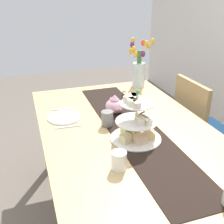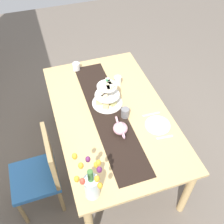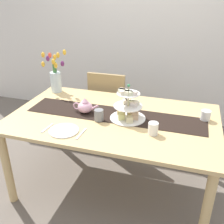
{
  "view_description": "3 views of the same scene",
  "coord_description": "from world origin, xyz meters",
  "px_view_note": "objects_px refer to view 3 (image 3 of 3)",
  "views": [
    {
      "loc": [
        1.43,
        -0.58,
        1.57
      ],
      "look_at": [
        -0.09,
        -0.07,
        0.84
      ],
      "focal_mm": 44.48,
      "sensor_mm": 36.0,
      "label": 1
    },
    {
      "loc": [
        -1.65,
        0.54,
        2.61
      ],
      "look_at": [
        -0.08,
        0.02,
        0.84
      ],
      "focal_mm": 42.58,
      "sensor_mm": 36.0,
      "label": 2
    },
    {
      "loc": [
        0.58,
        -1.91,
        1.75
      ],
      "look_at": [
        -0.02,
        0.04,
        0.77
      ],
      "focal_mm": 41.8,
      "sensor_mm": 36.0,
      "label": 3
    }
  ],
  "objects_px": {
    "chair_left": "(109,104)",
    "knife_left": "(81,134)",
    "dinner_plate_left": "(64,131)",
    "tulip_vase": "(55,77)",
    "tiered_cake_stand": "(128,108)",
    "mug_grey": "(99,115)",
    "fork_left": "(47,128)",
    "mug_white_text": "(153,129)",
    "teapot": "(85,107)",
    "dining_table": "(113,126)",
    "cream_jug": "(206,115)"
  },
  "relations": [
    {
      "from": "tiered_cake_stand",
      "to": "cream_jug",
      "type": "relative_size",
      "value": 3.58
    },
    {
      "from": "cream_jug",
      "to": "fork_left",
      "type": "xyz_separation_m",
      "value": [
        -1.18,
        -0.52,
        -0.04
      ]
    },
    {
      "from": "dinner_plate_left",
      "to": "fork_left",
      "type": "bearing_deg",
      "value": 180.0
    },
    {
      "from": "tiered_cake_stand",
      "to": "fork_left",
      "type": "xyz_separation_m",
      "value": [
        -0.57,
        -0.35,
        -0.1
      ]
    },
    {
      "from": "tiered_cake_stand",
      "to": "teapot",
      "type": "xyz_separation_m",
      "value": [
        -0.39,
        -0.0,
        -0.04
      ]
    },
    {
      "from": "dining_table",
      "to": "dinner_plate_left",
      "type": "bearing_deg",
      "value": -129.7
    },
    {
      "from": "fork_left",
      "to": "teapot",
      "type": "bearing_deg",
      "value": 63.32
    },
    {
      "from": "dining_table",
      "to": "chair_left",
      "type": "bearing_deg",
      "value": 110.32
    },
    {
      "from": "knife_left",
      "to": "dinner_plate_left",
      "type": "bearing_deg",
      "value": 180.0
    },
    {
      "from": "fork_left",
      "to": "mug_white_text",
      "type": "xyz_separation_m",
      "value": [
        0.81,
        0.16,
        0.04
      ]
    },
    {
      "from": "tulip_vase",
      "to": "knife_left",
      "type": "relative_size",
      "value": 2.56
    },
    {
      "from": "knife_left",
      "to": "mug_grey",
      "type": "relative_size",
      "value": 1.79
    },
    {
      "from": "tulip_vase",
      "to": "teapot",
      "type": "bearing_deg",
      "value": -38.73
    },
    {
      "from": "teapot",
      "to": "dinner_plate_left",
      "type": "distance_m",
      "value": 0.36
    },
    {
      "from": "dinner_plate_left",
      "to": "knife_left",
      "type": "relative_size",
      "value": 1.35
    },
    {
      "from": "fork_left",
      "to": "tulip_vase",
      "type": "bearing_deg",
      "value": 112.76
    },
    {
      "from": "knife_left",
      "to": "fork_left",
      "type": "bearing_deg",
      "value": 180.0
    },
    {
      "from": "tulip_vase",
      "to": "mug_grey",
      "type": "bearing_deg",
      "value": -37.19
    },
    {
      "from": "cream_jug",
      "to": "teapot",
      "type": "bearing_deg",
      "value": -170.62
    },
    {
      "from": "dinner_plate_left",
      "to": "knife_left",
      "type": "height_order",
      "value": "dinner_plate_left"
    },
    {
      "from": "dining_table",
      "to": "tiered_cake_stand",
      "type": "relative_size",
      "value": 5.78
    },
    {
      "from": "tiered_cake_stand",
      "to": "fork_left",
      "type": "distance_m",
      "value": 0.67
    },
    {
      "from": "tiered_cake_stand",
      "to": "knife_left",
      "type": "height_order",
      "value": "tiered_cake_stand"
    },
    {
      "from": "tulip_vase",
      "to": "knife_left",
      "type": "bearing_deg",
      "value": -50.99
    },
    {
      "from": "teapot",
      "to": "tulip_vase",
      "type": "relative_size",
      "value": 0.55
    },
    {
      "from": "tulip_vase",
      "to": "knife_left",
      "type": "height_order",
      "value": "tulip_vase"
    },
    {
      "from": "dining_table",
      "to": "teapot",
      "type": "distance_m",
      "value": 0.3
    },
    {
      "from": "fork_left",
      "to": "mug_grey",
      "type": "bearing_deg",
      "value": 35.5
    },
    {
      "from": "chair_left",
      "to": "mug_grey",
      "type": "xyz_separation_m",
      "value": [
        0.19,
        -0.86,
        0.3
      ]
    },
    {
      "from": "tiered_cake_stand",
      "to": "mug_grey",
      "type": "xyz_separation_m",
      "value": [
        -0.22,
        -0.11,
        -0.05
      ]
    },
    {
      "from": "tulip_vase",
      "to": "dinner_plate_left",
      "type": "relative_size",
      "value": 1.89
    },
    {
      "from": "cream_jug",
      "to": "dinner_plate_left",
      "type": "relative_size",
      "value": 0.37
    },
    {
      "from": "dinner_plate_left",
      "to": "mug_white_text",
      "type": "height_order",
      "value": "mug_white_text"
    },
    {
      "from": "teapot",
      "to": "tiered_cake_stand",
      "type": "bearing_deg",
      "value": 0.24
    },
    {
      "from": "dining_table",
      "to": "tiered_cake_stand",
      "type": "bearing_deg",
      "value": 0.73
    },
    {
      "from": "mug_white_text",
      "to": "knife_left",
      "type": "bearing_deg",
      "value": -162.76
    },
    {
      "from": "tiered_cake_stand",
      "to": "fork_left",
      "type": "height_order",
      "value": "tiered_cake_stand"
    },
    {
      "from": "tiered_cake_stand",
      "to": "knife_left",
      "type": "bearing_deg",
      "value": -127.93
    },
    {
      "from": "dining_table",
      "to": "tulip_vase",
      "type": "distance_m",
      "value": 0.88
    },
    {
      "from": "dining_table",
      "to": "tulip_vase",
      "type": "xyz_separation_m",
      "value": [
        -0.75,
        0.39,
        0.25
      ]
    },
    {
      "from": "cream_jug",
      "to": "mug_grey",
      "type": "height_order",
      "value": "mug_grey"
    },
    {
      "from": "mug_grey",
      "to": "fork_left",
      "type": "bearing_deg",
      "value": -144.5
    },
    {
      "from": "teapot",
      "to": "mug_white_text",
      "type": "xyz_separation_m",
      "value": [
        0.63,
        -0.19,
        -0.01
      ]
    },
    {
      "from": "tulip_vase",
      "to": "cream_jug",
      "type": "height_order",
      "value": "tulip_vase"
    },
    {
      "from": "chair_left",
      "to": "knife_left",
      "type": "distance_m",
      "value": 1.14
    },
    {
      "from": "teapot",
      "to": "mug_white_text",
      "type": "bearing_deg",
      "value": -16.92
    },
    {
      "from": "cream_jug",
      "to": "tiered_cake_stand",
      "type": "bearing_deg",
      "value": -165.09
    },
    {
      "from": "chair_left",
      "to": "mug_white_text",
      "type": "bearing_deg",
      "value": -55.58
    },
    {
      "from": "teapot",
      "to": "knife_left",
      "type": "xyz_separation_m",
      "value": [
        0.11,
        -0.35,
        -0.06
      ]
    },
    {
      "from": "tiered_cake_stand",
      "to": "tulip_vase",
      "type": "distance_m",
      "value": 0.96
    }
  ]
}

